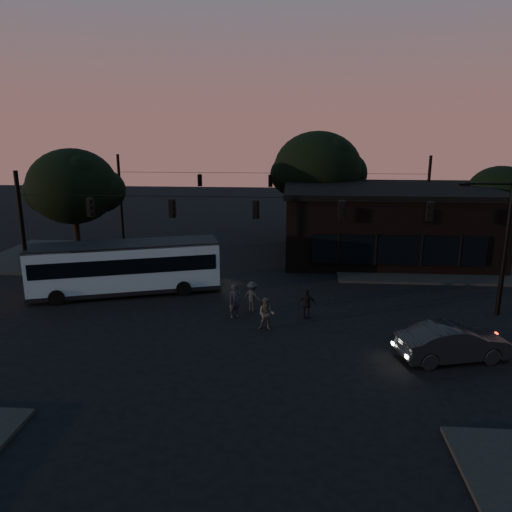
# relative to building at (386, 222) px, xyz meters

# --- Properties ---
(ground) EXTENTS (120.00, 120.00, 0.00)m
(ground) POSITION_rel_building_xyz_m (-9.00, -15.97, -2.71)
(ground) COLOR black
(ground) RESTS_ON ground
(sidewalk_far_right) EXTENTS (14.00, 10.00, 0.15)m
(sidewalk_far_right) POSITION_rel_building_xyz_m (3.00, -1.97, -2.63)
(sidewalk_far_right) COLOR black
(sidewalk_far_right) RESTS_ON ground
(sidewalk_far_left) EXTENTS (14.00, 10.00, 0.15)m
(sidewalk_far_left) POSITION_rel_building_xyz_m (-23.00, -1.97, -2.63)
(sidewalk_far_left) COLOR black
(sidewalk_far_left) RESTS_ON ground
(building) EXTENTS (15.40, 10.41, 5.40)m
(building) POSITION_rel_building_xyz_m (0.00, 0.00, 0.00)
(building) COLOR black
(building) RESTS_ON ground
(tree_behind) EXTENTS (7.60, 7.60, 9.43)m
(tree_behind) POSITION_rel_building_xyz_m (-5.00, 6.03, 3.48)
(tree_behind) COLOR black
(tree_behind) RESTS_ON ground
(tree_right) EXTENTS (5.20, 5.20, 6.86)m
(tree_right) POSITION_rel_building_xyz_m (9.00, 2.03, 1.93)
(tree_right) COLOR black
(tree_right) RESTS_ON ground
(tree_left) EXTENTS (6.40, 6.40, 8.30)m
(tree_left) POSITION_rel_building_xyz_m (-23.00, -2.97, 2.86)
(tree_left) COLOR black
(tree_left) RESTS_ON ground
(signal_rig_near) EXTENTS (26.24, 0.30, 7.50)m
(signal_rig_near) POSITION_rel_building_xyz_m (-9.00, -11.97, 1.74)
(signal_rig_near) COLOR black
(signal_rig_near) RESTS_ON ground
(signal_rig_far) EXTENTS (26.24, 0.30, 7.50)m
(signal_rig_far) POSITION_rel_building_xyz_m (-9.00, 4.03, 1.50)
(signal_rig_far) COLOR black
(signal_rig_far) RESTS_ON ground
(bus) EXTENTS (11.31, 5.78, 3.11)m
(bus) POSITION_rel_building_xyz_m (-16.97, -10.01, -0.96)
(bus) COLOR #98B5C2
(bus) RESTS_ON ground
(car) EXTENTS (5.10, 2.81, 1.59)m
(car) POSITION_rel_building_xyz_m (-0.04, -17.61, -1.91)
(car) COLOR black
(car) RESTS_ON ground
(pedestrian_a) EXTENTS (0.78, 0.71, 1.80)m
(pedestrian_a) POSITION_rel_building_xyz_m (-10.02, -13.38, -1.81)
(pedestrian_a) COLOR black
(pedestrian_a) RESTS_ON ground
(pedestrian_b) EXTENTS (0.86, 0.70, 1.65)m
(pedestrian_b) POSITION_rel_building_xyz_m (-8.26, -14.94, -1.88)
(pedestrian_b) COLOR #42413C
(pedestrian_b) RESTS_ON ground
(pedestrian_c) EXTENTS (0.98, 0.45, 1.64)m
(pedestrian_c) POSITION_rel_building_xyz_m (-6.23, -13.34, -1.89)
(pedestrian_c) COLOR black
(pedestrian_c) RESTS_ON ground
(pedestrian_d) EXTENTS (1.24, 1.06, 1.67)m
(pedestrian_d) POSITION_rel_building_xyz_m (-9.16, -12.38, -1.87)
(pedestrian_d) COLOR black
(pedestrian_d) RESTS_ON ground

